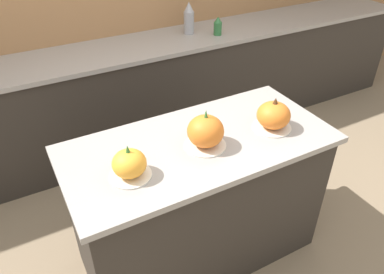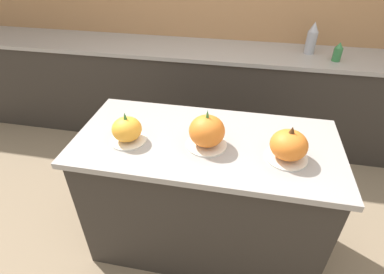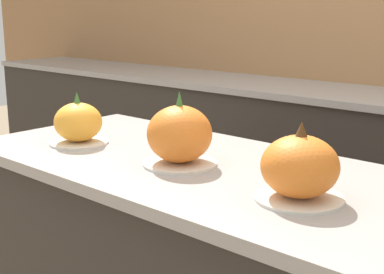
% 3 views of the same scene
% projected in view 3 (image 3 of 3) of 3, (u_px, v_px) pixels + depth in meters
% --- Properties ---
extents(back_counter, '(6.00, 0.60, 0.93)m').
position_uv_depth(back_counter, '(369.00, 185.00, 2.70)').
color(back_counter, '#2D2823').
rests_on(back_counter, ground_plane).
extents(pumpkin_cake_left, '(0.20, 0.20, 0.18)m').
position_uv_depth(pumpkin_cake_left, '(78.00, 124.00, 1.81)').
color(pumpkin_cake_left, silver).
rests_on(pumpkin_cake_left, kitchen_island).
extents(pumpkin_cake_center, '(0.22, 0.22, 0.22)m').
position_uv_depth(pumpkin_cake_center, '(180.00, 136.00, 1.55)').
color(pumpkin_cake_center, silver).
rests_on(pumpkin_cake_center, kitchen_island).
extents(pumpkin_cake_right, '(0.22, 0.22, 0.19)m').
position_uv_depth(pumpkin_cake_right, '(300.00, 168.00, 1.26)').
color(pumpkin_cake_right, silver).
rests_on(pumpkin_cake_right, kitchen_island).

